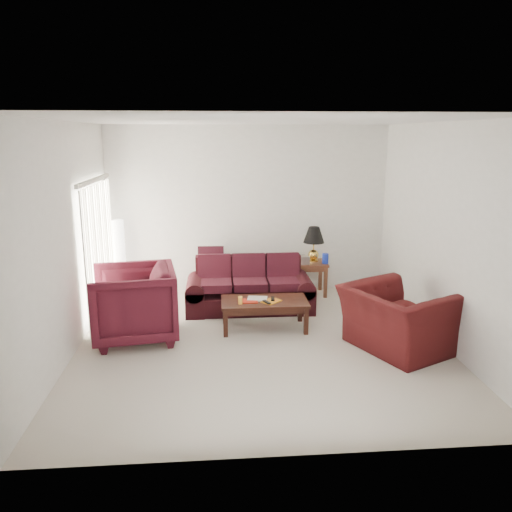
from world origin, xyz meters
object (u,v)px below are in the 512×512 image
Objects in this scene: floor_lamp at (120,259)px; armchair_left at (134,304)px; sofa at (250,285)px; end_table at (311,278)px; armchair_right at (397,319)px; coffee_table at (264,314)px.

floor_lamp is 1.24× the size of armchair_left.
end_table is at bearing 32.98° from sofa.
floor_lamp is at bearing 179.15° from end_table.
end_table is 0.46× the size of armchair_right.
armchair_right reaches higher than coffee_table.
sofa is 1.63× the size of coffee_table.
end_table reaches higher than coffee_table.
floor_lamp is (-3.38, 0.05, 0.41)m from end_table.
sofa reaches higher than armchair_right.
armchair_left is at bearing 168.91° from coffee_table.
end_table is at bearing -10.20° from armchair_right.
floor_lamp reaches higher than end_table.
armchair_left reaches higher than end_table.
armchair_left is at bearing -147.48° from end_table.
armchair_right is at bearing -31.59° from floor_lamp.
armchair_right is at bearing -44.99° from coffee_table.
end_table is 2.56m from armchair_right.
armchair_right is (3.56, -0.64, -0.10)m from armchair_left.
floor_lamp is 1.10× the size of armchair_right.
armchair_right is at bearing 71.18° from armchair_left.
armchair_right is 1.02× the size of coffee_table.
end_table is at bearing 39.90° from coffee_table.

